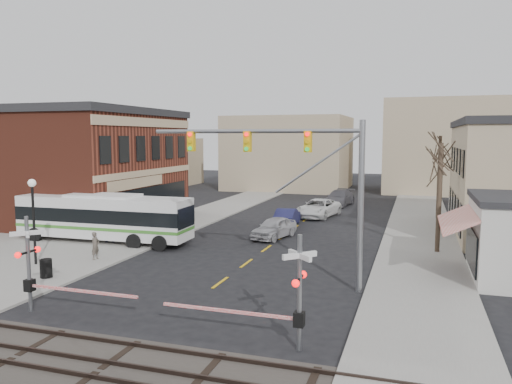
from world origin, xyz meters
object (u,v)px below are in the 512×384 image
(traffic_signal_mast, at_px, (300,168))
(street_lamp, at_px, (33,204))
(car_c, at_px, (318,208))
(transit_bus, at_px, (104,217))
(rr_crossing_west, at_px, (37,266))
(pedestrian_far, at_px, (111,230))
(trash_bin, at_px, (46,268))
(car_d, at_px, (339,198))
(pedestrian_near, at_px, (95,246))
(rr_crossing_east, at_px, (287,293))
(car_a, at_px, (274,228))

(traffic_signal_mast, relative_size, street_lamp, 2.21)
(traffic_signal_mast, height_order, street_lamp, traffic_signal_mast)
(car_c, bearing_deg, transit_bus, -117.06)
(rr_crossing_west, xyz_separation_m, pedestrian_far, (-4.81, 12.24, -1.00))
(trash_bin, relative_size, car_d, 0.17)
(car_c, bearing_deg, car_d, 95.90)
(trash_bin, distance_m, pedestrian_near, 3.99)
(traffic_signal_mast, bearing_deg, rr_crossing_east, -80.22)
(traffic_signal_mast, relative_size, car_a, 2.39)
(street_lamp, height_order, pedestrian_far, street_lamp)
(car_a, relative_size, pedestrian_near, 2.74)
(car_c, bearing_deg, pedestrian_near, -104.20)
(car_c, xyz_separation_m, pedestrian_far, (-11.16, -15.77, 0.17))
(transit_bus, relative_size, car_a, 2.79)
(rr_crossing_east, distance_m, pedestrian_near, 15.98)
(street_lamp, xyz_separation_m, car_a, (10.62, 11.62, -2.75))
(transit_bus, bearing_deg, trash_bin, -73.62)
(transit_bus, bearing_deg, pedestrian_far, -24.34)
(transit_bus, relative_size, car_c, 2.14)
(car_c, bearing_deg, street_lamp, -107.63)
(street_lamp, relative_size, pedestrian_far, 2.83)
(rr_crossing_west, bearing_deg, car_c, 77.23)
(car_c, height_order, pedestrian_far, pedestrian_far)
(rr_crossing_west, xyz_separation_m, car_c, (6.35, 28.01, -1.17))
(transit_bus, relative_size, trash_bin, 13.19)
(transit_bus, relative_size, rr_crossing_east, 2.21)
(street_lamp, distance_m, car_d, 32.71)
(rr_crossing_east, distance_m, car_d, 36.65)
(car_a, xyz_separation_m, pedestrian_near, (-8.07, -9.67, 0.17))
(traffic_signal_mast, relative_size, pedestrian_near, 6.55)
(rr_crossing_west, xyz_separation_m, trash_bin, (-3.04, 3.97, -1.38))
(car_c, xyz_separation_m, car_d, (0.67, 8.08, 0.01))
(car_d, relative_size, pedestrian_far, 3.30)
(car_a, height_order, pedestrian_far, pedestrian_far)
(traffic_signal_mast, relative_size, rr_crossing_east, 1.89)
(traffic_signal_mast, distance_m, street_lamp, 15.12)
(car_c, bearing_deg, rr_crossing_east, -70.69)
(transit_bus, distance_m, car_d, 26.69)
(car_a, bearing_deg, car_d, 97.67)
(trash_bin, distance_m, pedestrian_far, 8.47)
(rr_crossing_east, height_order, trash_bin, rr_crossing_east)
(street_lamp, distance_m, car_c, 25.15)
(rr_crossing_west, distance_m, street_lamp, 8.27)
(rr_crossing_west, distance_m, car_d, 36.79)
(car_c, relative_size, car_d, 1.03)
(rr_crossing_east, bearing_deg, rr_crossing_west, 178.09)
(transit_bus, bearing_deg, rr_crossing_west, -66.13)
(pedestrian_far, bearing_deg, trash_bin, -99.73)
(traffic_signal_mast, xyz_separation_m, rr_crossing_east, (1.24, -7.18, -3.80))
(traffic_signal_mast, height_order, car_c, traffic_signal_mast)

